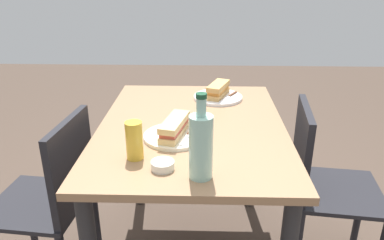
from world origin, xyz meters
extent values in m
cube|color=#997251|center=(0.00, 0.00, 0.75)|extent=(1.11, 0.82, 0.03)
cylinder|color=#262628|center=(-0.50, -0.35, 0.37)|extent=(0.06, 0.06, 0.74)
cylinder|color=#262628|center=(-0.50, 0.35, 0.37)|extent=(0.06, 0.06, 0.74)
cube|color=black|center=(0.00, 0.69, 0.43)|extent=(0.45, 0.45, 0.02)
cube|color=black|center=(-0.02, 0.50, 0.64)|extent=(0.38, 0.08, 0.40)
cylinder|color=black|center=(-0.16, 0.89, 0.21)|extent=(0.04, 0.04, 0.42)
cylinder|color=black|center=(-0.20, 0.53, 0.21)|extent=(0.04, 0.04, 0.42)
cube|color=black|center=(0.14, -0.69, 0.43)|extent=(0.44, 0.44, 0.02)
cube|color=black|center=(0.16, -0.50, 0.64)|extent=(0.38, 0.07, 0.40)
cylinder|color=black|center=(-0.06, -0.85, 0.21)|extent=(0.04, 0.04, 0.42)
cylinder|color=black|center=(-0.02, -0.49, 0.21)|extent=(0.04, 0.04, 0.42)
cylinder|color=white|center=(-0.34, 0.13, 0.78)|extent=(0.25, 0.25, 0.01)
cube|color=tan|center=(-0.34, 0.13, 0.80)|extent=(0.20, 0.13, 0.02)
cube|color=#CC8438|center=(-0.34, 0.13, 0.82)|extent=(0.18, 0.12, 0.02)
cube|color=tan|center=(-0.34, 0.13, 0.84)|extent=(0.20, 0.13, 0.02)
cube|color=silver|center=(-0.29, 0.16, 0.78)|extent=(0.09, 0.06, 0.00)
cube|color=#59331E|center=(-0.37, 0.21, 0.79)|extent=(0.07, 0.05, 0.01)
cylinder|color=silver|center=(0.14, -0.07, 0.78)|extent=(0.25, 0.25, 0.01)
cube|color=#DBB77A|center=(0.14, -0.07, 0.80)|extent=(0.23, 0.12, 0.02)
cube|color=#B74C3D|center=(0.14, -0.07, 0.82)|extent=(0.21, 0.11, 0.02)
cube|color=#DBB77A|center=(0.14, -0.07, 0.84)|extent=(0.23, 0.12, 0.02)
cube|color=silver|center=(0.20, -0.02, 0.78)|extent=(0.10, 0.04, 0.00)
cube|color=#59331E|center=(0.11, 0.00, 0.79)|extent=(0.08, 0.03, 0.01)
cylinder|color=#99C6B7|center=(0.44, 0.04, 0.88)|extent=(0.08, 0.08, 0.22)
cylinder|color=#99C6B7|center=(0.44, 0.04, 1.02)|extent=(0.03, 0.03, 0.06)
cylinder|color=#19472D|center=(0.44, 0.04, 1.05)|extent=(0.03, 0.03, 0.02)
cylinder|color=gold|center=(0.32, -0.20, 0.84)|extent=(0.06, 0.06, 0.14)
cylinder|color=silver|center=(0.40, -0.09, 0.78)|extent=(0.08, 0.08, 0.03)
camera|label=1|loc=(1.53, 0.05, 1.43)|focal=35.26mm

